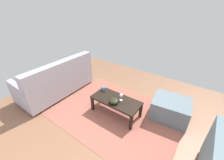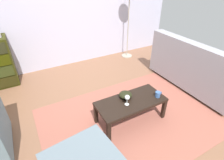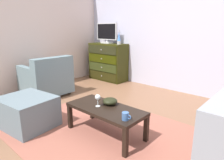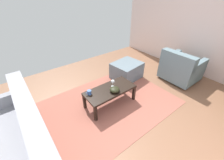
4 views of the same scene
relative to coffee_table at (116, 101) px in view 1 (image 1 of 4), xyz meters
name	(u,v)px [view 1 (image 1 of 4)]	position (x,y,z in m)	size (l,w,h in m)	color
ground_plane	(118,124)	(-0.20, 0.20, -0.35)	(5.51, 4.85, 0.05)	brown
area_rug	(115,113)	(0.00, 0.00, -0.32)	(2.60, 1.90, 0.01)	#9C5747
coffee_table	(116,101)	(0.00, 0.00, 0.00)	(1.01, 0.46, 0.37)	black
wine_glass	(121,95)	(-0.10, -0.04, 0.16)	(0.07, 0.07, 0.16)	silver
mug	(104,89)	(0.40, -0.11, 0.09)	(0.11, 0.08, 0.08)	#3F65A0
bowl_decorative	(114,101)	(-0.03, 0.11, 0.09)	(0.19, 0.19, 0.09)	black
couch_large	(57,81)	(1.64, 0.22, 0.03)	(0.85, 1.79, 0.92)	#332319
ottoman	(170,109)	(-0.96, -0.55, -0.11)	(0.70, 0.60, 0.42)	slate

